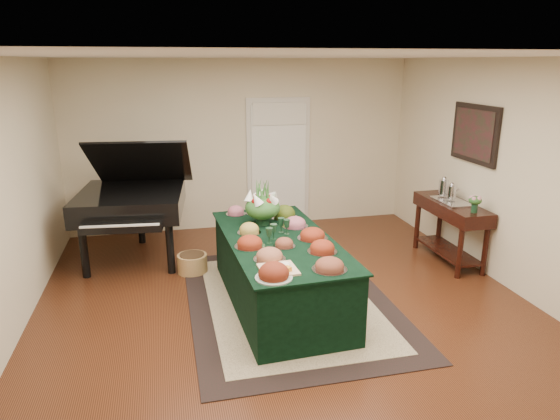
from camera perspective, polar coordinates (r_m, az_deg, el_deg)
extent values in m
plane|color=black|center=(5.72, 0.70, -10.98)|extent=(6.00, 6.00, 0.00)
cube|color=black|center=(5.84, 1.04, -10.30)|extent=(2.27, 3.17, 0.01)
cube|color=beige|center=(5.84, 1.04, -10.24)|extent=(1.81, 2.72, 0.01)
cube|color=beige|center=(8.26, -0.20, 5.46)|extent=(1.05, 0.04, 2.10)
cube|color=white|center=(8.25, -0.17, 5.10)|extent=(0.90, 0.06, 2.00)
cube|color=black|center=(5.64, -0.08, -7.06)|extent=(1.17, 2.36, 0.77)
cube|color=black|center=(5.50, -0.09, -3.35)|extent=(1.23, 2.42, 0.02)
cylinder|color=silver|center=(6.35, -5.07, -0.47)|extent=(0.25, 0.25, 0.01)
ellipsoid|color=#BF5F72|center=(6.34, -5.08, -0.08)|extent=(0.21, 0.21, 0.08)
cylinder|color=silver|center=(5.49, 3.74, -3.24)|extent=(0.33, 0.33, 0.01)
ellipsoid|color=maroon|center=(5.47, 3.75, -2.76)|extent=(0.27, 0.27, 0.09)
cylinder|color=silver|center=(5.12, 4.85, -4.75)|extent=(0.31, 0.31, 0.01)
ellipsoid|color=maroon|center=(5.10, 4.87, -4.23)|extent=(0.25, 0.25, 0.09)
cylinder|color=#A2AAA1|center=(4.51, -0.72, -7.73)|extent=(0.34, 0.34, 0.01)
ellipsoid|color=maroon|center=(4.49, -0.72, -7.06)|extent=(0.28, 0.28, 0.10)
cylinder|color=silver|center=(6.38, -2.57, -0.34)|extent=(0.31, 0.31, 0.01)
ellipsoid|color=#455716|center=(6.37, -2.58, 0.07)|extent=(0.25, 0.25, 0.08)
cylinder|color=silver|center=(6.19, 0.50, -0.87)|extent=(0.33, 0.33, 0.01)
ellipsoid|color=#455716|center=(6.17, 0.50, -0.31)|extent=(0.27, 0.27, 0.11)
cylinder|color=silver|center=(4.92, -1.21, -5.63)|extent=(0.32, 0.32, 0.01)
ellipsoid|color=#A25D41|center=(4.90, -1.21, -5.12)|extent=(0.26, 0.26, 0.08)
cylinder|color=silver|center=(4.71, 5.68, -6.76)|extent=(0.33, 0.33, 0.01)
ellipsoid|color=brown|center=(4.69, 5.69, -6.24)|extent=(0.27, 0.27, 0.08)
cylinder|color=silver|center=(5.24, 0.49, -4.16)|extent=(0.23, 0.23, 0.01)
ellipsoid|color=brown|center=(5.23, 0.49, -3.76)|extent=(0.19, 0.19, 0.07)
cylinder|color=silver|center=(5.66, -3.53, -2.60)|extent=(0.27, 0.27, 0.01)
ellipsoid|color=gold|center=(5.65, -3.54, -2.14)|extent=(0.22, 0.22, 0.08)
cylinder|color=silver|center=(5.87, 1.74, -1.88)|extent=(0.31, 0.31, 0.01)
ellipsoid|color=#BF5F72|center=(5.85, 1.74, -1.43)|extent=(0.25, 0.25, 0.08)
cylinder|color=silver|center=(5.25, -3.46, -4.17)|extent=(0.32, 0.32, 0.01)
ellipsoid|color=maroon|center=(5.23, -3.47, -3.68)|extent=(0.27, 0.27, 0.08)
cube|color=tan|center=(4.67, -0.20, -6.81)|extent=(0.36, 0.36, 0.02)
ellipsoid|color=white|center=(4.67, -1.05, -6.16)|extent=(0.14, 0.14, 0.08)
ellipsoid|color=white|center=(4.73, 0.54, -5.95)|extent=(0.12, 0.12, 0.07)
cube|color=orange|center=(4.60, 0.67, -6.72)|extent=(0.11, 0.10, 0.05)
cylinder|color=#15341F|center=(5.95, -1.98, -0.84)|extent=(0.16, 0.16, 0.16)
ellipsoid|color=#2C5F26|center=(5.92, -2.00, 0.25)|extent=(0.42, 0.42, 0.27)
cylinder|color=black|center=(6.78, -21.48, -4.50)|extent=(0.10, 0.10, 0.68)
cylinder|color=black|center=(6.60, -12.43, -4.29)|extent=(0.10, 0.10, 0.68)
cylinder|color=black|center=(7.80, -15.63, -1.23)|extent=(0.10, 0.10, 0.68)
cube|color=black|center=(7.07, -16.61, 0.96)|extent=(1.50, 1.59, 0.29)
cube|color=black|center=(6.32, -17.66, -1.89)|extent=(0.99, 0.32, 0.10)
cube|color=black|center=(7.08, -15.56, 5.20)|extent=(1.41, 1.18, 0.75)
cylinder|color=#9D733F|center=(6.64, -9.98, -6.04)|extent=(0.39, 0.39, 0.24)
cylinder|color=black|center=(6.69, 19.85, -4.71)|extent=(0.07, 0.07, 0.66)
cylinder|color=black|center=(6.88, 22.38, -4.38)|extent=(0.07, 0.07, 0.66)
cylinder|color=black|center=(7.57, 15.40, -1.83)|extent=(0.07, 0.07, 0.66)
cylinder|color=black|center=(7.75, 17.75, -1.61)|extent=(0.07, 0.07, 0.66)
cube|color=black|center=(7.09, 19.03, 0.15)|extent=(0.45, 1.30, 0.18)
cube|color=black|center=(7.27, 18.59, -4.39)|extent=(0.38, 1.15, 0.03)
cube|color=silver|center=(7.08, 19.00, 0.97)|extent=(0.34, 0.58, 0.02)
cylinder|color=#15341F|center=(6.66, 21.32, 0.22)|extent=(0.08, 0.08, 0.12)
ellipsoid|color=pink|center=(6.64, 21.42, 1.12)|extent=(0.18, 0.18, 0.12)
cube|color=black|center=(7.01, 21.38, 8.13)|extent=(0.04, 0.95, 0.75)
cube|color=#471320|center=(7.00, 21.21, 8.13)|extent=(0.01, 0.82, 0.62)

